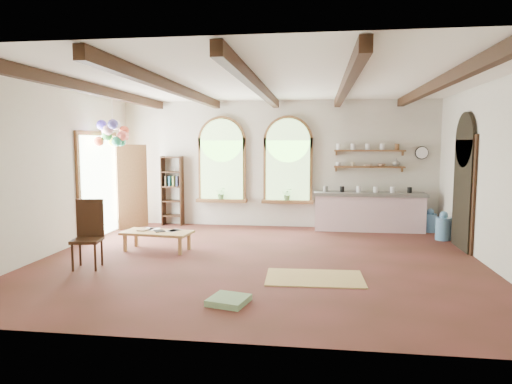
% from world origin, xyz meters
% --- Properties ---
extents(floor, '(8.00, 8.00, 0.00)m').
position_xyz_m(floor, '(0.00, 0.00, 0.00)').
color(floor, brown).
rests_on(floor, ground).
extents(ceiling_beams, '(6.20, 6.80, 0.18)m').
position_xyz_m(ceiling_beams, '(0.00, 0.00, 3.10)').
color(ceiling_beams, '#331910').
rests_on(ceiling_beams, ceiling).
extents(window_left, '(1.30, 0.28, 2.20)m').
position_xyz_m(window_left, '(-1.40, 3.43, 1.63)').
color(window_left, brown).
rests_on(window_left, floor).
extents(window_right, '(1.30, 0.28, 2.20)m').
position_xyz_m(window_right, '(0.30, 3.43, 1.63)').
color(window_right, brown).
rests_on(window_right, floor).
extents(left_doorway, '(0.10, 1.90, 2.50)m').
position_xyz_m(left_doorway, '(-3.95, 1.80, 1.15)').
color(left_doorway, brown).
rests_on(left_doorway, floor).
extents(right_doorway, '(0.10, 1.30, 2.40)m').
position_xyz_m(right_doorway, '(3.95, 1.50, 1.10)').
color(right_doorway, black).
rests_on(right_doorway, floor).
extents(kitchen_counter, '(2.68, 0.62, 0.94)m').
position_xyz_m(kitchen_counter, '(2.30, 3.20, 0.48)').
color(kitchen_counter, silver).
rests_on(kitchen_counter, floor).
extents(wall_shelf_lower, '(1.70, 0.24, 0.04)m').
position_xyz_m(wall_shelf_lower, '(2.30, 3.38, 1.55)').
color(wall_shelf_lower, brown).
rests_on(wall_shelf_lower, wall_back).
extents(wall_shelf_upper, '(1.70, 0.24, 0.04)m').
position_xyz_m(wall_shelf_upper, '(2.30, 3.38, 1.95)').
color(wall_shelf_upper, brown).
rests_on(wall_shelf_upper, wall_back).
extents(wall_clock, '(0.32, 0.04, 0.32)m').
position_xyz_m(wall_clock, '(3.55, 3.45, 1.90)').
color(wall_clock, black).
rests_on(wall_clock, wall_back).
extents(bookshelf, '(0.53, 0.32, 1.80)m').
position_xyz_m(bookshelf, '(-2.70, 3.32, 0.90)').
color(bookshelf, '#331910').
rests_on(bookshelf, floor).
extents(coffee_table, '(1.42, 0.77, 0.39)m').
position_xyz_m(coffee_table, '(-2.10, 0.48, 0.34)').
color(coffee_table, tan).
rests_on(coffee_table, floor).
extents(side_chair, '(0.54, 0.54, 1.17)m').
position_xyz_m(side_chair, '(-2.83, -0.90, 0.34)').
color(side_chair, '#331910').
rests_on(side_chair, floor).
extents(floor_mat, '(1.56, 1.00, 0.02)m').
position_xyz_m(floor_mat, '(1.02, -1.00, 0.01)').
color(floor_mat, tan).
rests_on(floor_mat, floor).
extents(floor_cushion, '(0.59, 0.59, 0.08)m').
position_xyz_m(floor_cushion, '(-0.11, -2.30, 0.04)').
color(floor_cushion, '#779F6E').
rests_on(floor_cushion, floor).
extents(water_jug_a, '(0.30, 0.30, 0.57)m').
position_xyz_m(water_jug_a, '(3.75, 3.20, 0.25)').
color(water_jug_a, '#568AB8').
rests_on(water_jug_a, floor).
extents(water_jug_b, '(0.33, 0.33, 0.64)m').
position_xyz_m(water_jug_b, '(3.82, 2.30, 0.28)').
color(water_jug_b, '#568AB8').
rests_on(water_jug_b, floor).
extents(balloon_cluster, '(0.69, 0.78, 1.14)m').
position_xyz_m(balloon_cluster, '(-3.41, 1.44, 2.33)').
color(balloon_cluster, white).
rests_on(balloon_cluster, floor).
extents(table_book, '(0.22, 0.29, 0.02)m').
position_xyz_m(table_book, '(-2.50, 0.56, 0.40)').
color(table_book, olive).
rests_on(table_book, coffee_table).
extents(tablet, '(0.30, 0.33, 0.01)m').
position_xyz_m(tablet, '(-2.06, 0.51, 0.39)').
color(tablet, black).
rests_on(tablet, coffee_table).
extents(potted_plant_left, '(0.27, 0.23, 0.30)m').
position_xyz_m(potted_plant_left, '(-1.40, 3.32, 0.85)').
color(potted_plant_left, '#598C4C').
rests_on(potted_plant_left, window_left).
extents(potted_plant_right, '(0.27, 0.23, 0.30)m').
position_xyz_m(potted_plant_right, '(0.30, 3.32, 0.85)').
color(potted_plant_right, '#598C4C').
rests_on(potted_plant_right, window_right).
extents(shelf_cup_a, '(0.12, 0.10, 0.10)m').
position_xyz_m(shelf_cup_a, '(1.55, 3.38, 1.62)').
color(shelf_cup_a, white).
rests_on(shelf_cup_a, wall_shelf_lower).
extents(shelf_cup_b, '(0.10, 0.10, 0.09)m').
position_xyz_m(shelf_cup_b, '(1.90, 3.38, 1.62)').
color(shelf_cup_b, beige).
rests_on(shelf_cup_b, wall_shelf_lower).
extents(shelf_bowl_a, '(0.22, 0.22, 0.05)m').
position_xyz_m(shelf_bowl_a, '(2.25, 3.38, 1.60)').
color(shelf_bowl_a, beige).
rests_on(shelf_bowl_a, wall_shelf_lower).
extents(shelf_bowl_b, '(0.20, 0.20, 0.06)m').
position_xyz_m(shelf_bowl_b, '(2.60, 3.38, 1.60)').
color(shelf_bowl_b, '#8C664C').
rests_on(shelf_bowl_b, wall_shelf_lower).
extents(shelf_vase, '(0.18, 0.18, 0.19)m').
position_xyz_m(shelf_vase, '(2.95, 3.38, 1.67)').
color(shelf_vase, slate).
rests_on(shelf_vase, wall_shelf_lower).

